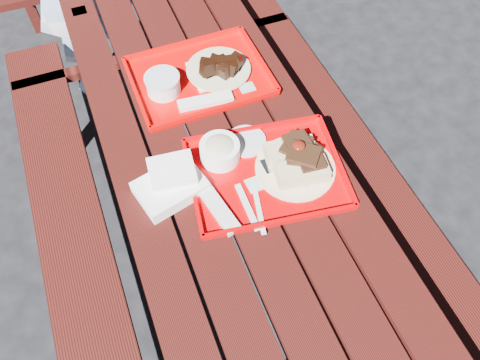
# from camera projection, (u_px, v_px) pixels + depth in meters

# --- Properties ---
(ground) EXTENTS (60.00, 60.00, 0.00)m
(ground) POSITION_uv_depth(u_px,v_px,m) (228.00, 253.00, 2.18)
(ground) COLOR black
(ground) RESTS_ON ground
(picnic_table_near) EXTENTS (1.41, 2.40, 0.75)m
(picnic_table_near) POSITION_uv_depth(u_px,v_px,m) (225.00, 188.00, 1.72)
(picnic_table_near) COLOR #3B0F0B
(picnic_table_near) RESTS_ON ground
(near_tray) EXTENTS (0.54, 0.45, 0.16)m
(near_tray) POSITION_uv_depth(u_px,v_px,m) (264.00, 164.00, 1.50)
(near_tray) COLOR #C40004
(near_tray) RESTS_ON picnic_table_near
(far_tray) EXTENTS (0.50, 0.39, 0.08)m
(far_tray) POSITION_uv_depth(u_px,v_px,m) (198.00, 76.00, 1.74)
(far_tray) COLOR #DB0202
(far_tray) RESTS_ON picnic_table_near
(white_cloth) EXTENTS (0.24, 0.19, 0.08)m
(white_cloth) POSITION_uv_depth(u_px,v_px,m) (171.00, 183.00, 1.46)
(white_cloth) COLOR white
(white_cloth) RESTS_ON picnic_table_near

